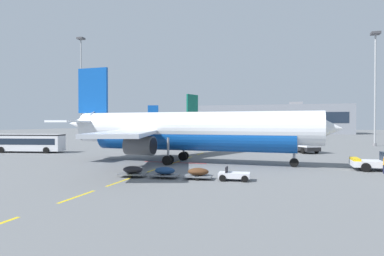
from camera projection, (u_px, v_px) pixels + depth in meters
ground at (346, 154)px, 52.81m from camera, size 400.00×400.00×0.00m
apron_paint_markings at (205, 152)px, 56.66m from camera, size 8.00×96.15×0.01m
airliner_foreground at (187, 130)px, 41.18m from camera, size 34.78×34.59×12.20m
airliner_far_center at (220, 128)px, 85.22m from camera, size 29.90×31.04×11.14m
airliner_far_right at (121, 125)px, 140.20m from camera, size 34.28×33.60×12.06m
apron_shuttle_bus at (27, 142)px, 55.68m from camera, size 12.31×4.79×3.00m
ground_power_truck at (303, 143)px, 55.50m from camera, size 5.47×7.29×3.14m
baggage_train at (182, 173)px, 29.54m from camera, size 11.67×2.31×1.14m
apron_light_mast_near at (81, 78)px, 94.93m from camera, size 1.80×1.80×28.74m
apron_light_mast_far at (375, 75)px, 70.92m from camera, size 1.80×1.80×23.87m
terminal_satellite at (273, 119)px, 160.67m from camera, size 67.78×23.88×14.56m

